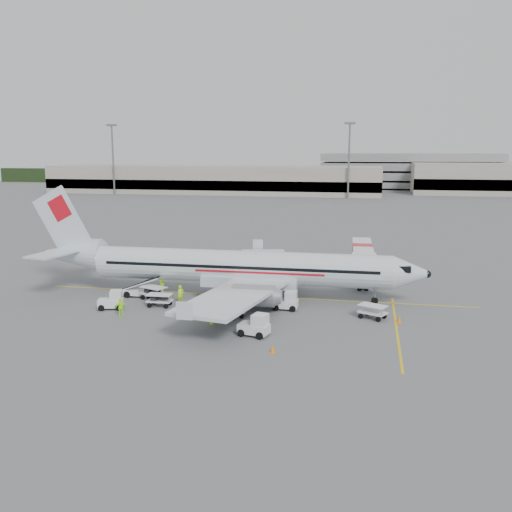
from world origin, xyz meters
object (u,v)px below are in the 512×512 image
Objects in this scene: tug_fore at (285,300)px; tug_mid at (254,325)px; aircraft at (241,245)px; tug_aft at (111,300)px; belt_loader at (142,284)px; jet_bridge at (362,262)px.

tug_mid is (-1.39, -7.96, 0.04)m from tug_fore.
aircraft is 13.57m from tug_aft.
belt_loader is 2.19× the size of tug_aft.
jet_bridge is 6.66× the size of tug_aft.
jet_bridge is 15.86m from tug_fore.
belt_loader is at bearing -171.54° from aircraft.
tug_aft is at bearing -145.35° from jet_bridge.
tug_fore is 8.08m from tug_mid.
tug_aft is at bearing -104.41° from belt_loader.
belt_loader is at bearing -152.58° from jet_bridge.
jet_bridge is at bearing 42.08° from aircraft.
belt_loader is at bearing 59.48° from tug_aft.
jet_bridge is 28.71m from tug_aft.
aircraft is at bearing -139.76° from jet_bridge.
tug_fore is (5.03, -3.42, -4.51)m from aircraft.
aircraft reaches higher than belt_loader.
tug_fore is (14.94, -1.86, -0.47)m from belt_loader.
aircraft is at bearing 8.21° from belt_loader.
aircraft is 16.41m from jet_bridge.
jet_bridge reaches higher than tug_mid.
aircraft reaches higher than tug_mid.
tug_mid reaches higher than tug_fore.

